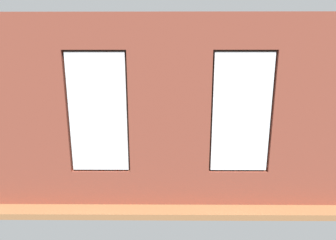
{
  "coord_description": "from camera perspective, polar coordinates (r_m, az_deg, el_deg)",
  "views": [
    {
      "loc": [
        -0.0,
        6.62,
        2.33
      ],
      "look_at": [
        0.03,
        0.4,
        0.94
      ],
      "focal_mm": 28.0,
      "sensor_mm": 36.0,
      "label": 1
    }
  ],
  "objects": [
    {
      "name": "ground_plane",
      "position": [
        7.04,
        0.29,
        -7.2
      ],
      "size": [
        6.71,
        5.93,
        0.1
      ],
      "primitive_type": "cube",
      "color": "#99663D"
    },
    {
      "name": "brick_wall_with_windows",
      "position": [
        4.13,
        0.28,
        0.85
      ],
      "size": [
        6.11,
        0.3,
        3.03
      ],
      "color": "brown",
      "rests_on": "ground_plane"
    },
    {
      "name": "white_wall_right",
      "position": [
        7.14,
        -24.67,
        4.86
      ],
      "size": [
        0.1,
        4.93,
        3.03
      ],
      "primitive_type": "cube",
      "color": "silver",
      "rests_on": "ground_plane"
    },
    {
      "name": "couch_by_window",
      "position": [
        5.17,
        -9.7,
        -10.38
      ],
      "size": [
        1.98,
        0.87,
        0.8
      ],
      "color": "black",
      "rests_on": "ground_plane"
    },
    {
      "name": "couch_left",
      "position": [
        7.28,
        19.22,
        -4.11
      ],
      "size": [
        0.88,
        2.02,
        0.8
      ],
      "rotation": [
        0.0,
        0.0,
        1.57
      ],
      "color": "black",
      "rests_on": "ground_plane"
    },
    {
      "name": "coffee_table",
      "position": [
        6.95,
        -0.62,
        -3.69
      ],
      "size": [
        1.49,
        0.81,
        0.44
      ],
      "color": "#A87547",
      "rests_on": "ground_plane"
    },
    {
      "name": "cup_ceramic",
      "position": [
        7.06,
        2.71,
        -2.65
      ],
      "size": [
        0.07,
        0.07,
        0.08
      ],
      "primitive_type": "cylinder",
      "color": "#4C4C51",
      "rests_on": "coffee_table"
    },
    {
      "name": "candle_jar",
      "position": [
        6.82,
        -4.39,
        -3.16
      ],
      "size": [
        0.08,
        0.08,
        0.1
      ],
      "primitive_type": "cylinder",
      "color": "#B7333D",
      "rests_on": "coffee_table"
    },
    {
      "name": "remote_gray",
      "position": [
        6.93,
        -0.62,
        -3.2
      ],
      "size": [
        0.16,
        0.15,
        0.02
      ],
      "primitive_type": "cube",
      "rotation": [
        0.0,
        0.0,
        2.33
      ],
      "color": "#59595B",
      "rests_on": "coffee_table"
    },
    {
      "name": "remote_black",
      "position": [
        7.03,
        -2.13,
        -2.97
      ],
      "size": [
        0.05,
        0.17,
        0.02
      ],
      "primitive_type": "cube",
      "rotation": [
        0.0,
        0.0,
        6.27
      ],
      "color": "black",
      "rests_on": "coffee_table"
    },
    {
      "name": "media_console",
      "position": [
        7.76,
        -20.14,
        -3.64
      ],
      "size": [
        0.9,
        0.42,
        0.53
      ],
      "primitive_type": "cube",
      "color": "black",
      "rests_on": "ground_plane"
    },
    {
      "name": "tv_flatscreen",
      "position": [
        7.61,
        -20.51,
        1.19
      ],
      "size": [
        1.15,
        0.2,
        0.79
      ],
      "color": "black",
      "rests_on": "media_console"
    },
    {
      "name": "papasan_chair",
      "position": [
        8.33,
        1.48,
        -0.45
      ],
      "size": [
        1.17,
        1.17,
        0.72
      ],
      "color": "olive",
      "rests_on": "ground_plane"
    },
    {
      "name": "potted_plant_foreground_right",
      "position": [
        9.05,
        -15.04,
        0.69
      ],
      "size": [
        0.83,
        0.86,
        1.04
      ],
      "color": "beige",
      "rests_on": "ground_plane"
    },
    {
      "name": "potted_plant_between_couches",
      "position": [
        5.05,
        6.67,
        -6.69
      ],
      "size": [
        0.76,
        0.71,
        1.2
      ],
      "color": "#9E5638",
      "rests_on": "ground_plane"
    },
    {
      "name": "potted_plant_corner_far_left",
      "position": [
        5.49,
        27.67,
        -6.9
      ],
      "size": [
        0.89,
        0.91,
        1.45
      ],
      "color": "#9E5638",
      "rests_on": "ground_plane"
    },
    {
      "name": "potted_plant_near_tv",
      "position": [
        6.68,
        -18.54,
        -3.58
      ],
      "size": [
        0.91,
        0.78,
        1.19
      ],
      "color": "gray",
      "rests_on": "ground_plane"
    }
  ]
}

